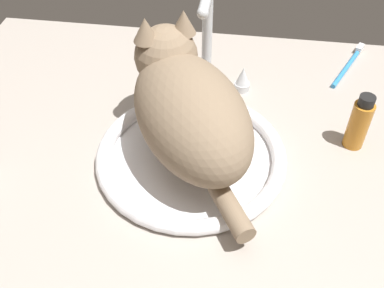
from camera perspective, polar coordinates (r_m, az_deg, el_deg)
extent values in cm
cube|color=#ADA399|center=(82.80, 0.05, -2.01)|extent=(108.40, 83.39, 3.00)
torus|color=white|center=(79.76, 0.00, -1.38)|extent=(33.47, 33.47, 2.63)
cylinder|color=white|center=(80.49, 0.00, -1.88)|extent=(29.53, 29.53, 0.60)
cylinder|color=silver|center=(96.18, 1.84, 7.74)|extent=(4.00, 4.00, 2.03)
cylinder|color=silver|center=(90.24, 1.99, 13.12)|extent=(2.00, 2.00, 19.10)
cylinder|color=silver|center=(82.19, 1.83, 17.40)|extent=(2.00, 7.79, 2.00)
sphere|color=silver|center=(78.76, 1.48, 16.12)|extent=(2.10, 2.10, 2.10)
cylinder|color=silver|center=(97.20, -2.58, 8.01)|extent=(3.20, 3.20, 1.60)
cone|color=silver|center=(95.60, -2.63, 9.32)|extent=(2.88, 2.88, 3.86)
cylinder|color=silver|center=(95.99, 6.29, 7.22)|extent=(3.20, 3.20, 1.60)
cone|color=silver|center=(94.37, 6.42, 8.54)|extent=(2.88, 2.88, 3.86)
ellipsoid|color=#8C755B|center=(73.41, 0.00, 3.64)|extent=(29.60, 34.09, 15.83)
sphere|color=#8C755B|center=(79.88, -3.27, 10.92)|extent=(11.07, 11.07, 11.07)
cone|color=#8C755B|center=(75.91, -5.88, 14.09)|extent=(4.21, 4.21, 4.15)
cone|color=#8C755B|center=(77.72, -1.07, 15.10)|extent=(4.21, 4.21, 4.15)
ellipsoid|color=silver|center=(83.79, -4.22, 11.73)|extent=(5.69, 5.21, 3.54)
ellipsoid|color=silver|center=(81.45, -2.78, 7.63)|extent=(12.25, 11.86, 8.70)
cylinder|color=#8C755B|center=(68.50, 4.93, -8.26)|extent=(7.86, 10.34, 3.20)
cylinder|color=#C67A23|center=(85.60, 20.16, 2.22)|extent=(3.66, 3.66, 9.27)
cylinder|color=black|center=(82.22, 21.09, 5.06)|extent=(2.75, 2.75, 1.80)
cylinder|color=#338CD1|center=(106.45, 18.73, 8.92)|extent=(7.41, 14.14, 1.00)
cube|color=white|center=(113.56, 20.31, 11.24)|extent=(2.20, 2.86, 1.20)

